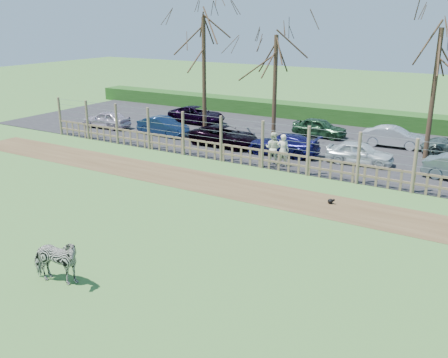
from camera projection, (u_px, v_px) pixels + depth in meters
The scene contains 20 objects.
ground at pixel (169, 219), 19.51m from camera, with size 120.00×120.00×0.00m, color #709E48.
dirt_strip at pixel (228, 186), 23.17m from camera, with size 34.00×2.80×0.01m, color brown.
asphalt at pixel (309, 142), 31.31m from camera, with size 44.00×13.00×0.04m, color #232326.
hedge at pixel (345, 116), 36.84m from camera, with size 46.00×2.00×1.10m, color #1E4716.
fence at pixel (262, 153), 25.77m from camera, with size 30.16×0.16×2.50m.
tree_left at pixel (204, 49), 31.13m from camera, with size 4.80×4.80×7.88m.
tree_mid at pixel (276, 63), 29.97m from camera, with size 4.80×4.80×6.83m.
tree_right at pixel (437, 63), 25.85m from camera, with size 4.80×4.80×7.35m.
zebra at pixel (55, 261), 14.56m from camera, with size 0.78×1.72×1.45m, color gray.
visitor_a at pixel (283, 150), 25.89m from camera, with size 0.63×0.41×1.72m, color #EEE4C0.
visitor_b at pixel (273, 148), 26.36m from camera, with size 0.84×0.65×1.72m, color silver.
crow at pixel (331, 201), 21.00m from camera, with size 0.31×0.23×0.25m.
car_0 at pixel (106, 119), 35.03m from camera, with size 1.42×3.52×1.20m, color #BFAFC0.
car_1 at pixel (163, 126), 32.89m from camera, with size 1.27×3.64×1.20m, color #102243.
car_2 at pixel (224, 136), 30.18m from camera, with size 1.99×4.32×1.20m, color black.
car_3 at pixel (283, 144), 28.17m from camera, with size 1.68×4.13×1.20m, color #100F49.
car_4 at pixel (360, 153), 26.44m from camera, with size 1.42×3.52×1.20m, color silver.
car_8 at pixel (197, 115), 36.65m from camera, with size 1.99×4.32×1.20m, color black.
car_10 at pixel (320, 128), 32.46m from camera, with size 1.42×3.52×1.20m, color #204528.
car_11 at pixel (394, 137), 29.94m from camera, with size 1.27×3.64×1.20m, color silver.
Camera 1 is at (11.16, -14.36, 7.54)m, focal length 40.00 mm.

